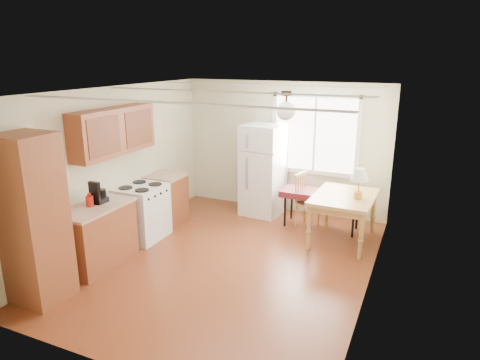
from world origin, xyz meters
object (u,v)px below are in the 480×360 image
Objects in this scene: bench at (322,196)px; chair at (304,197)px; dining_table at (344,201)px; refrigerator at (263,170)px.

bench is 1.49× the size of chair.
chair reaches higher than bench.
chair is (-0.77, 0.37, -0.13)m from dining_table.
bench is at bearing 21.13° from chair.
refrigerator reaches higher than chair.
chair is at bearing -13.79° from refrigerator.
bench is at bearing 139.95° from dining_table.
bench is 0.31m from chair.
dining_table reaches higher than bench.
chair reaches higher than dining_table.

